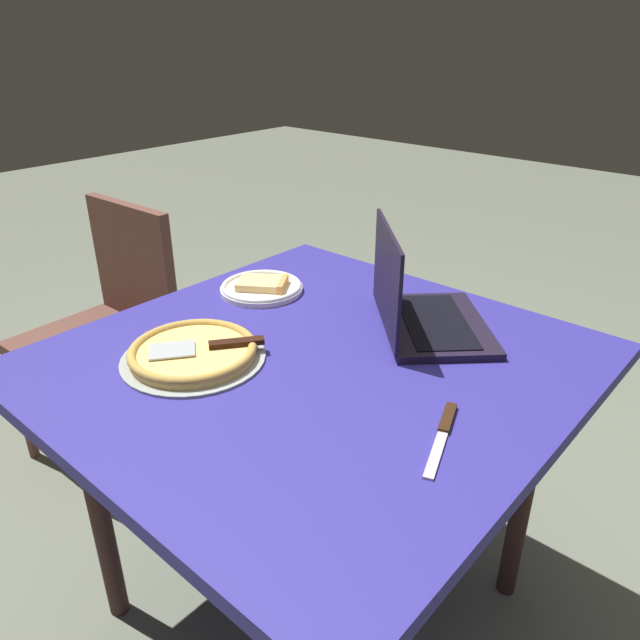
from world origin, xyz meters
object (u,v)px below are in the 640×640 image
(dining_table, at_px, (315,387))
(pizza_plate, at_px, (262,287))
(pizza_tray, at_px, (193,352))
(chair_near, at_px, (110,320))
(laptop, at_px, (419,309))
(table_knife, at_px, (443,431))

(dining_table, relative_size, pizza_plate, 4.79)
(pizza_tray, height_order, chair_near, chair_near)
(laptop, distance_m, chair_near, 1.14)
(laptop, distance_m, pizza_plate, 0.45)
(pizza_tray, bearing_deg, laptop, -32.58)
(dining_table, bearing_deg, table_knife, -98.47)
(pizza_plate, bearing_deg, chair_near, 100.09)
(pizza_plate, xyz_separation_m, pizza_tray, (-0.35, -0.15, 0.00))
(dining_table, bearing_deg, pizza_tray, 133.94)
(table_knife, relative_size, chair_near, 0.24)
(table_knife, xyz_separation_m, chair_near, (0.11, 1.34, -0.26))
(laptop, height_order, pizza_plate, laptop)
(laptop, bearing_deg, dining_table, 160.15)
(chair_near, bearing_deg, pizza_tray, -106.49)
(table_knife, bearing_deg, pizza_plate, 72.35)
(pizza_plate, height_order, table_knife, pizza_plate)
(dining_table, height_order, laptop, laptop)
(laptop, relative_size, table_knife, 1.92)
(table_knife, bearing_deg, laptop, 39.52)
(dining_table, relative_size, pizza_tray, 3.43)
(laptop, height_order, table_knife, laptop)
(table_knife, bearing_deg, chair_near, 85.43)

